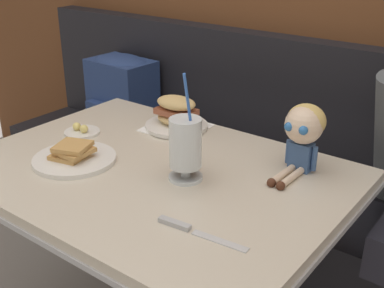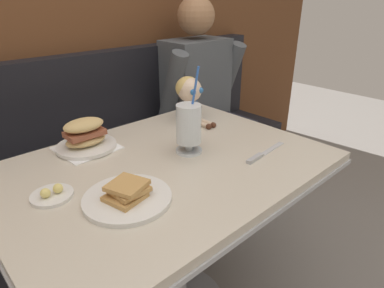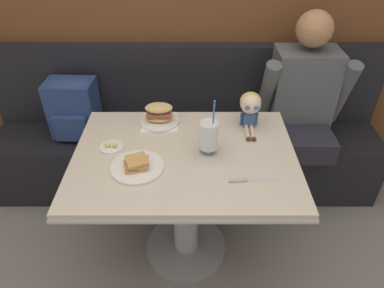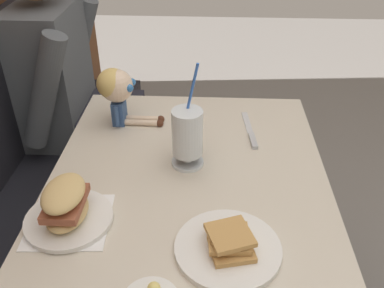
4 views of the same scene
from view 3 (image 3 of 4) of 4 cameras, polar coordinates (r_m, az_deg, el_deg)
The scene contains 12 objects.
ground_plane at distance 2.17m, azimuth -0.90°, elevation -20.28°, with size 8.00×8.00×0.00m, color gray.
wood_panel_wall at distance 2.32m, azimuth -0.74°, elevation 21.10°, with size 4.40×0.08×2.40m, color brown.
booth_bench at distance 2.49m, azimuth -0.67°, elevation -0.22°, with size 2.60×0.48×1.00m.
diner_table at distance 1.87m, azimuth -0.97°, elevation -6.40°, with size 1.11×0.81×0.74m.
toast_plate at distance 1.67m, azimuth -8.71°, elevation -3.50°, with size 0.25×0.25×0.06m.
milkshake_glass at distance 1.69m, azimuth 2.91°, elevation 1.14°, with size 0.10×0.10×0.31m.
sandwich_plate at distance 1.96m, azimuth -5.12°, elevation 4.65°, with size 0.22×0.22×0.12m.
butter_saucer at distance 1.82m, azimuth -12.69°, elevation -0.34°, with size 0.12×0.12×0.04m.
butter_knife at distance 1.61m, azimuth 8.80°, elevation -5.82°, with size 0.24×0.04×0.01m.
seated_doll at distance 1.90m, azimuth 9.61°, elevation 6.13°, with size 0.11×0.22×0.20m.
backpack at distance 2.41m, azimuth -18.45°, elevation 5.82°, with size 0.31×0.26×0.41m.
diner_patron at distance 2.33m, azimuth 17.65°, elevation 7.28°, with size 0.55×0.48×0.81m.
Camera 3 is at (0.04, -1.19, 1.81)m, focal length 33.03 mm.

